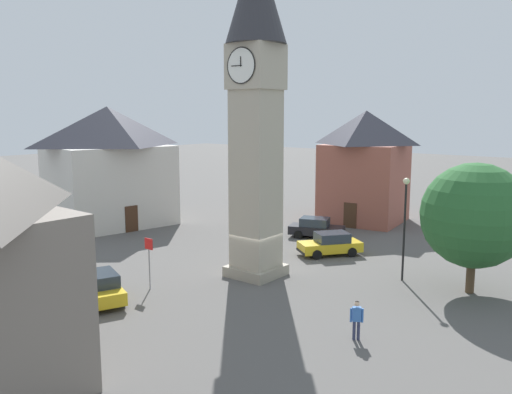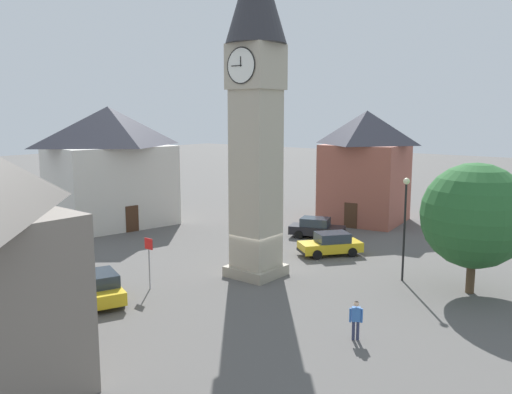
# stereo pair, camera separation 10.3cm
# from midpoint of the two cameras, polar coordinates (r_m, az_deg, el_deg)

# --- Properties ---
(ground_plane) EXTENTS (200.00, 200.00, 0.00)m
(ground_plane) POSITION_cam_midpoint_polar(r_m,az_deg,el_deg) (31.14, -0.10, -8.46)
(ground_plane) COLOR #565451
(clock_tower) EXTENTS (3.37, 3.37, 18.87)m
(clock_tower) POSITION_cam_midpoint_polar(r_m,az_deg,el_deg) (29.76, -0.10, 12.21)
(clock_tower) COLOR gray
(clock_tower) RESTS_ON ground
(car_blue_kerb) EXTENTS (3.84, 4.31, 1.53)m
(car_blue_kerb) POSITION_cam_midpoint_polar(r_m,az_deg,el_deg) (35.60, 7.97, -5.05)
(car_blue_kerb) COLOR gold
(car_blue_kerb) RESTS_ON ground
(car_silver_kerb) EXTENTS (3.95, 4.24, 1.53)m
(car_silver_kerb) POSITION_cam_midpoint_polar(r_m,az_deg,el_deg) (31.74, -25.68, -7.60)
(car_silver_kerb) COLOR #236B38
(car_silver_kerb) RESTS_ON ground
(car_red_corner) EXTENTS (4.46, 2.99, 1.53)m
(car_red_corner) POSITION_cam_midpoint_polar(r_m,az_deg,el_deg) (40.44, 6.45, -3.32)
(car_red_corner) COLOR black
(car_red_corner) RESTS_ON ground
(car_white_side) EXTENTS (4.46, 3.11, 1.53)m
(car_white_side) POSITION_cam_midpoint_polar(r_m,az_deg,el_deg) (27.91, -16.67, -9.29)
(car_white_side) COLOR gold
(car_white_side) RESTS_ON ground
(pedestrian) EXTENTS (0.49, 0.38, 1.69)m
(pedestrian) POSITION_cam_midpoint_polar(r_m,az_deg,el_deg) (22.80, 10.70, -12.59)
(pedestrian) COLOR #2D3351
(pedestrian) RESTS_ON ground
(tree) EXTENTS (5.48, 5.48, 6.89)m
(tree) POSITION_cam_midpoint_polar(r_m,az_deg,el_deg) (29.46, 22.45, -1.86)
(tree) COLOR brown
(tree) RESTS_ON ground
(building_shop_left) EXTENTS (9.28, 10.90, 9.96)m
(building_shop_left) POSITION_cam_midpoint_polar(r_m,az_deg,el_deg) (45.94, -15.65, 3.33)
(building_shop_left) COLOR beige
(building_shop_left) RESTS_ON ground
(building_terrace_right) EXTENTS (7.50, 7.52, 9.63)m
(building_terrace_right) POSITION_cam_midpoint_polar(r_m,az_deg,el_deg) (46.59, 11.61, 3.34)
(building_terrace_right) COLOR #995142
(building_terrace_right) RESTS_ON ground
(lamp_post) EXTENTS (0.36, 0.36, 5.85)m
(lamp_post) POSITION_cam_midpoint_polar(r_m,az_deg,el_deg) (30.43, 15.72, -1.78)
(lamp_post) COLOR black
(lamp_post) RESTS_ON ground
(road_sign) EXTENTS (0.60, 0.07, 2.80)m
(road_sign) POSITION_cam_midpoint_polar(r_m,az_deg,el_deg) (28.84, -11.59, -6.14)
(road_sign) COLOR gray
(road_sign) RESTS_ON ground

